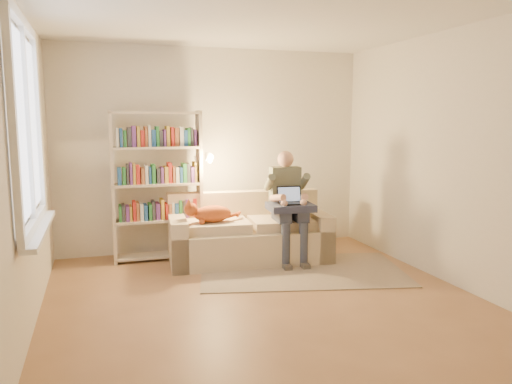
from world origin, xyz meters
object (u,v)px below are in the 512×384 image
object	(u,v)px
person	(288,200)
laptop	(286,199)
sofa	(248,236)
cat	(212,213)
bookshelf	(157,178)

from	to	relation	value
person	laptop	size ratio (longest dim) A/B	4.27
sofa	person	bearing A→B (deg)	-18.05
sofa	cat	world-z (taller)	sofa
cat	bookshelf	xyz separation A→B (m)	(-0.56, 0.44, 0.38)
sofa	person	xyz separation A→B (m)	(0.44, -0.19, 0.46)
sofa	person	world-z (taller)	person
person	cat	xyz separation A→B (m)	(-0.90, 0.11, -0.13)
bookshelf	laptop	bearing A→B (deg)	-23.71
sofa	laptop	bearing A→B (deg)	-32.29
cat	bookshelf	bearing A→B (deg)	147.33
sofa	laptop	world-z (taller)	laptop
laptop	person	bearing A→B (deg)	64.98
person	sofa	bearing A→B (deg)	161.95
laptop	sofa	bearing A→B (deg)	147.71
laptop	bookshelf	bearing A→B (deg)	160.55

